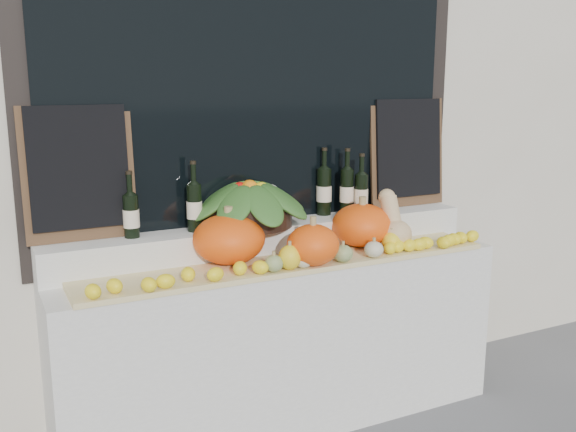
{
  "coord_description": "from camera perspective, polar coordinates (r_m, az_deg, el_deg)",
  "views": [
    {
      "loc": [
        -1.35,
        -1.28,
        1.78
      ],
      "look_at": [
        0.0,
        1.45,
        1.12
      ],
      "focal_mm": 40.0,
      "sensor_mm": 36.0,
      "label": 1
    }
  ],
  "objects": [
    {
      "name": "rear_tier",
      "position": [
        3.35,
        -1.71,
        -1.95
      ],
      "size": [
        2.3,
        0.25,
        0.16
      ],
      "primitive_type": "cube",
      "color": "silver",
      "rests_on": "display_sill"
    },
    {
      "name": "pumpkin_left",
      "position": [
        3.08,
        -5.27,
        -2.05
      ],
      "size": [
        0.46,
        0.46,
        0.24
      ],
      "primitive_type": "ellipsoid",
      "rotation": [
        0.0,
        0.0,
        -0.42
      ],
      "color": "#FF560D",
      "rests_on": "straw_bedding"
    },
    {
      "name": "chalkboard_right",
      "position": [
        3.8,
        10.61,
        5.73
      ],
      "size": [
        0.5,
        0.08,
        0.62
      ],
      "rotation": [
        -0.08,
        0.0,
        0.0
      ],
      "color": "#4C331E",
      "rests_on": "rear_tier"
    },
    {
      "name": "wine_bottle_far_left",
      "position": [
        3.1,
        -13.77,
        0.07
      ],
      "size": [
        0.08,
        0.08,
        0.32
      ],
      "color": "black",
      "rests_on": "rear_tier"
    },
    {
      "name": "wine_bottle_near_right",
      "position": [
        3.51,
        5.24,
        2.2
      ],
      "size": [
        0.08,
        0.08,
        0.37
      ],
      "color": "black",
      "rests_on": "rear_tier"
    },
    {
      "name": "lemon_heap",
      "position": [
        3.02,
        1.35,
        -3.97
      ],
      "size": [
        2.2,
        0.16,
        0.06
      ],
      "primitive_type": null,
      "color": "yellow",
      "rests_on": "straw_bedding"
    },
    {
      "name": "chalkboard_left",
      "position": [
        3.07,
        -18.08,
        3.85
      ],
      "size": [
        0.5,
        0.08,
        0.62
      ],
      "rotation": [
        -0.08,
        0.0,
        0.0
      ],
      "color": "#4C331E",
      "rests_on": "rear_tier"
    },
    {
      "name": "pumpkin_center",
      "position": [
        3.04,
        2.23,
        -2.58
      ],
      "size": [
        0.32,
        0.32,
        0.2
      ],
      "primitive_type": "ellipsoid",
      "rotation": [
        0.0,
        0.0,
        -0.33
      ],
      "color": "#FF560D",
      "rests_on": "straw_bedding"
    },
    {
      "name": "decorative_gourds",
      "position": [
        3.09,
        3.94,
        -3.31
      ],
      "size": [
        0.79,
        0.16,
        0.14
      ],
      "color": "#35611D",
      "rests_on": "straw_bedding"
    },
    {
      "name": "produce_bowl",
      "position": [
        3.25,
        -3.41,
        1.18
      ],
      "size": [
        0.65,
        0.65,
        0.25
      ],
      "color": "black",
      "rests_on": "rear_tier"
    },
    {
      "name": "straw_bedding",
      "position": [
        3.13,
        0.41,
        -4.25
      ],
      "size": [
        2.1,
        0.32,
        0.02
      ],
      "primitive_type": "cube",
      "color": "tan",
      "rests_on": "display_sill"
    },
    {
      "name": "display_sill",
      "position": [
        3.39,
        -0.58,
        -11.07
      ],
      "size": [
        2.3,
        0.55,
        0.88
      ],
      "primitive_type": "cube",
      "color": "silver",
      "rests_on": "ground"
    },
    {
      "name": "wine_bottle_far_right",
      "position": [
        3.52,
        6.51,
        1.98
      ],
      "size": [
        0.08,
        0.08,
        0.34
      ],
      "color": "black",
      "rests_on": "rear_tier"
    },
    {
      "name": "pumpkin_right",
      "position": [
        3.4,
        6.59,
        -0.81
      ],
      "size": [
        0.43,
        0.43,
        0.23
      ],
      "primitive_type": "ellipsoid",
      "rotation": [
        0.0,
        0.0,
        0.44
      ],
      "color": "#FF560D",
      "rests_on": "straw_bedding"
    },
    {
      "name": "wine_bottle_near_left",
      "position": [
        3.16,
        -8.33,
        0.83
      ],
      "size": [
        0.08,
        0.08,
        0.35
      ],
      "color": "black",
      "rests_on": "rear_tier"
    },
    {
      "name": "wine_bottle_tall",
      "position": [
        3.51,
        3.21,
        2.24
      ],
      "size": [
        0.08,
        0.08,
        0.37
      ],
      "color": "black",
      "rests_on": "rear_tier"
    },
    {
      "name": "butternut_squash",
      "position": [
        3.39,
        9.38,
        -0.8
      ],
      "size": [
        0.17,
        0.22,
        0.3
      ],
      "color": "tan",
      "rests_on": "straw_bedding"
    }
  ]
}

